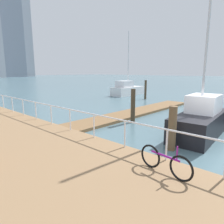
# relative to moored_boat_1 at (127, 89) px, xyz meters

# --- Properties ---
(ground_plane) EXTENTS (300.00, 300.00, 0.00)m
(ground_plane) POSITION_rel_moored_boat_1_xyz_m (-13.48, 5.00, -0.81)
(ground_plane) COLOR slate
(floating_dock) EXTENTS (14.74, 2.00, 0.18)m
(floating_dock) POSITION_rel_moored_boat_1_xyz_m (-9.61, -8.41, -0.72)
(floating_dock) COLOR olive
(floating_dock) RESTS_ON ground_plane
(boardwalk_railing) EXTENTS (0.06, 26.45, 1.08)m
(boardwalk_railing) POSITION_rel_moored_boat_1_xyz_m (-16.63, -5.12, 0.44)
(boardwalk_railing) COLOR white
(boardwalk_railing) RESTS_ON boardwalk
(dock_piling_0) EXTENTS (0.29, 0.29, 2.20)m
(dock_piling_0) POSITION_rel_moored_boat_1_xyz_m (-11.99, -9.96, 0.29)
(dock_piling_0) COLOR #473826
(dock_piling_0) RESTS_ON ground_plane
(dock_piling_1) EXTENTS (0.34, 0.34, 1.89)m
(dock_piling_1) POSITION_rel_moored_boat_1_xyz_m (-14.74, -14.06, 0.14)
(dock_piling_1) COLOR brown
(dock_piling_1) RESTS_ON ground_plane
(dock_piling_2) EXTENTS (0.26, 0.26, 2.28)m
(dock_piling_2) POSITION_rel_moored_boat_1_xyz_m (-1.81, -4.21, 0.33)
(dock_piling_2) COLOR #473826
(dock_piling_2) RESTS_ON ground_plane
(dock_piling_3) EXTENTS (0.28, 0.28, 1.52)m
(dock_piling_3) POSITION_rel_moored_boat_1_xyz_m (-11.04, -13.87, -0.05)
(dock_piling_3) COLOR brown
(dock_piling_3) RESTS_ON ground_plane
(moored_boat_1) EXTENTS (5.43, 2.05, 8.56)m
(moored_boat_1) POSITION_rel_moored_boat_1_xyz_m (0.00, 0.00, 0.00)
(moored_boat_1) COLOR white
(moored_boat_1) RESTS_ON ground_plane
(moored_boat_2) EXTENTS (4.93, 2.10, 9.04)m
(moored_boat_2) POSITION_rel_moored_boat_1_xyz_m (-11.83, -14.21, 0.03)
(moored_boat_2) COLOR black
(moored_boat_2) RESTS_ON ground_plane
(bicycle_at_railing) EXTENTS (0.30, 1.76, 0.94)m
(bicycle_at_railing) POSITION_rel_moored_boat_1_xyz_m (-17.49, -15.21, -0.04)
(bicycle_at_railing) COLOR black
(bicycle_at_railing) RESTS_ON boardwalk
(skyline_tower_6) EXTENTS (14.26, 14.87, 64.80)m
(skyline_tower_6) POSITION_rel_moored_boat_1_xyz_m (31.00, 116.37, 31.59)
(skyline_tower_6) COLOR gray
(skyline_tower_6) RESTS_ON ground_plane
(skyline_tower_7) EXTENTS (7.87, 8.75, 62.43)m
(skyline_tower_7) POSITION_rel_moored_boat_1_xyz_m (41.49, 119.59, 30.41)
(skyline_tower_7) COLOR #8C939E
(skyline_tower_7) RESTS_ON ground_plane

